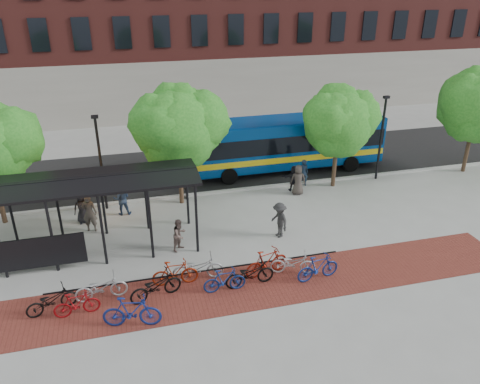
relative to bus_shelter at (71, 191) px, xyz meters
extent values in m
plane|color=#9E9E99|center=(8.13, 0.48, -3.00)|extent=(160.00, 160.00, 0.00)
cube|color=black|center=(8.13, 8.48, -2.99)|extent=(160.00, 8.00, 0.01)
cube|color=#B7B7B2|center=(8.13, 4.48, -2.94)|extent=(160.00, 0.25, 0.12)
cube|color=maroon|center=(6.13, -4.52, -3.00)|extent=(24.00, 3.00, 0.01)
cube|color=black|center=(4.83, -3.62, -3.00)|extent=(12.00, 0.05, 0.95)
cylinder|color=black|center=(-2.87, 1.33, -1.35)|extent=(0.12, 0.12, 3.30)
cylinder|color=black|center=(-0.87, -1.37, -1.35)|extent=(0.12, 0.12, 3.30)
cylinder|color=black|center=(-0.87, 1.33, -1.35)|extent=(0.12, 0.12, 3.30)
cylinder|color=black|center=(1.13, -1.37, -1.35)|extent=(0.12, 0.12, 3.30)
cylinder|color=black|center=(1.13, 1.33, -1.35)|extent=(0.12, 0.12, 3.30)
cylinder|color=black|center=(3.13, -1.37, -1.35)|extent=(0.12, 0.12, 3.30)
cylinder|color=black|center=(3.13, 1.33, -1.35)|extent=(0.12, 0.12, 3.30)
cylinder|color=black|center=(5.13, -1.37, -1.35)|extent=(0.12, 0.12, 3.30)
cylinder|color=black|center=(5.13, 1.33, -1.35)|extent=(0.12, 0.12, 3.30)
cube|color=black|center=(-1.87, -1.42, -2.00)|extent=(4.50, 0.08, 1.40)
cube|color=black|center=(0.13, -0.72, 0.45)|extent=(10.60, 1.65, 0.29)
cube|color=black|center=(0.13, 0.68, 0.45)|extent=(10.60, 1.65, 0.29)
cube|color=black|center=(0.13, 1.38, 0.05)|extent=(9.00, 0.10, 0.40)
cube|color=black|center=(1.13, 1.43, -0.60)|extent=(2.40, 0.12, 0.70)
cube|color=#FF7200|center=(1.13, 1.51, -0.60)|extent=(2.20, 0.02, 0.55)
cylinder|color=#382619|center=(-3.87, 3.78, -1.81)|extent=(0.24, 0.24, 2.38)
sphere|color=#1D6B1C|center=(-2.87, 3.98, 1.28)|extent=(3.20, 3.20, 3.20)
cylinder|color=#382619|center=(5.13, 3.78, -1.74)|extent=(0.24, 0.24, 2.52)
sphere|color=#1D6B1C|center=(5.13, 3.78, 1.20)|extent=(4.20, 4.20, 4.20)
sphere|color=#1D6B1C|center=(6.18, 3.98, 1.50)|extent=(3.36, 3.36, 3.36)
sphere|color=#1D6B1C|center=(4.29, 3.48, 1.60)|extent=(3.15, 3.15, 3.15)
sphere|color=#1D6B1C|center=(5.23, 4.18, 2.00)|extent=(2.94, 2.94, 2.94)
cylinder|color=#382619|center=(14.13, 3.78, -1.86)|extent=(0.24, 0.24, 2.27)
sphere|color=#1D6B1C|center=(14.13, 3.78, 0.80)|extent=(3.80, 3.80, 3.80)
sphere|color=#1D6B1C|center=(15.08, 3.98, 1.10)|extent=(3.04, 3.04, 3.04)
sphere|color=#1D6B1C|center=(13.37, 3.48, 1.20)|extent=(2.85, 2.85, 2.85)
sphere|color=#1D6B1C|center=(14.23, 4.18, 1.60)|extent=(2.66, 2.66, 2.66)
cylinder|color=#382619|center=(23.13, 3.78, -1.77)|extent=(0.24, 0.24, 2.45)
sphere|color=#1D6B1C|center=(23.13, 3.78, 1.21)|extent=(4.40, 4.40, 4.40)
sphere|color=#1D6B1C|center=(22.25, 3.48, 1.61)|extent=(3.30, 3.30, 3.30)
sphere|color=#1D6B1C|center=(23.23, 4.18, 2.01)|extent=(3.08, 3.08, 3.08)
cylinder|color=black|center=(1.13, 4.08, -0.50)|extent=(0.14, 0.14, 5.00)
cube|color=black|center=(1.13, 4.08, 2.05)|extent=(0.35, 0.20, 0.15)
cylinder|color=black|center=(17.13, 4.08, -0.50)|extent=(0.14, 0.14, 5.00)
cube|color=black|center=(17.13, 4.08, 2.05)|extent=(0.35, 0.20, 0.15)
cube|color=navy|center=(12.19, 6.90, -1.12)|extent=(12.38, 2.73, 2.83)
cube|color=black|center=(12.19, 6.90, -0.89)|extent=(12.13, 2.77, 1.03)
cube|color=yellow|center=(12.19, 6.90, -1.81)|extent=(12.26, 2.78, 0.36)
cube|color=navy|center=(12.19, 6.90, 0.25)|extent=(12.13, 2.46, 0.19)
cylinder|color=black|center=(8.23, 5.54, -2.50)|extent=(0.99, 0.29, 0.99)
cylinder|color=black|center=(8.22, 8.22, -2.50)|extent=(0.99, 0.29, 0.99)
cylinder|color=black|center=(16.15, 5.58, -2.50)|extent=(0.99, 0.29, 0.99)
cylinder|color=black|center=(16.14, 8.26, -2.50)|extent=(0.99, 0.29, 0.99)
imported|color=black|center=(-0.80, -4.13, -2.51)|extent=(1.97, 1.22, 0.97)
imported|color=maroon|center=(0.11, -4.59, -2.50)|extent=(1.69, 0.60, 1.00)
imported|color=#99999B|center=(0.97, -3.83, -2.48)|extent=(2.03, 0.83, 1.04)
imported|color=navy|center=(2.05, -5.70, -2.37)|extent=(2.16, 1.00, 1.25)
imported|color=black|center=(3.00, -4.31, -2.45)|extent=(2.20, 1.30, 1.09)
imported|color=maroon|center=(3.84, -3.63, -2.44)|extent=(1.89, 0.62, 1.12)
imported|color=gray|center=(4.79, -3.48, -2.45)|extent=(2.15, 0.89, 1.11)
imported|color=navy|center=(5.66, -4.55, -2.49)|extent=(1.71, 0.50, 1.02)
imported|color=black|center=(6.72, -4.41, -2.46)|extent=(2.11, 0.90, 1.08)
imported|color=maroon|center=(7.60, -3.88, -2.40)|extent=(2.08, 1.05, 1.20)
imported|color=#BDBDC0|center=(8.69, -4.04, -2.51)|extent=(1.97, 1.16, 0.98)
imported|color=navy|center=(9.53, -4.72, -2.43)|extent=(1.95, 0.79, 1.14)
imported|color=black|center=(0.02, 2.78, -2.17)|extent=(0.86, 0.61, 1.65)
imported|color=#463F38|center=(0.43, 1.80, -2.02)|extent=(0.81, 0.62, 1.97)
imported|color=#1F2F49|center=(1.97, 3.20, -2.12)|extent=(0.89, 0.71, 1.76)
imported|color=#272727|center=(5.35, 4.28, -2.23)|extent=(0.94, 0.48, 1.53)
imported|color=black|center=(11.63, 3.73, -2.24)|extent=(1.48, 0.83, 1.52)
imported|color=#3D3530|center=(11.68, 3.22, -2.13)|extent=(0.96, 0.74, 1.74)
imported|color=#1A283C|center=(12.41, 4.28, -2.18)|extent=(0.66, 0.51, 1.63)
imported|color=brown|center=(4.39, -1.02, -2.24)|extent=(0.94, 0.93, 1.53)
imported|color=#272727|center=(9.12, -1.02, -2.12)|extent=(0.92, 1.26, 1.76)
camera|label=1|loc=(2.46, -19.35, 8.43)|focal=35.00mm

